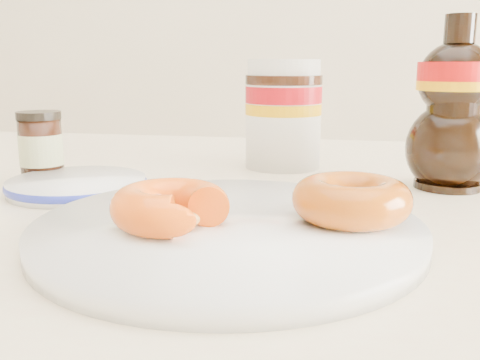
% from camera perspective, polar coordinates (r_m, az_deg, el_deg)
% --- Properties ---
extents(dining_table, '(1.40, 0.90, 0.75)m').
position_cam_1_polar(dining_table, '(0.54, 0.88, -10.77)').
color(dining_table, beige).
rests_on(dining_table, ground).
extents(plate, '(0.29, 0.29, 0.01)m').
position_cam_1_polar(plate, '(0.40, -1.32, -5.25)').
color(plate, white).
rests_on(plate, dining_table).
extents(donut_bitten, '(0.10, 0.10, 0.03)m').
position_cam_1_polar(donut_bitten, '(0.39, -7.44, -2.79)').
color(donut_bitten, '#F34C0D').
rests_on(donut_bitten, plate).
extents(donut_whole, '(0.10, 0.10, 0.03)m').
position_cam_1_polar(donut_whole, '(0.41, 11.79, -2.04)').
color(donut_whole, '#974509').
rests_on(donut_whole, plate).
extents(nutella_jar, '(0.10, 0.10, 0.14)m').
position_cam_1_polar(nutella_jar, '(0.68, 4.64, 7.46)').
color(nutella_jar, white).
rests_on(nutella_jar, dining_table).
extents(syrup_bottle, '(0.11, 0.10, 0.18)m').
position_cam_1_polar(syrup_bottle, '(0.60, 21.84, 7.55)').
color(syrup_bottle, black).
rests_on(syrup_bottle, dining_table).
extents(dark_jar, '(0.05, 0.05, 0.08)m').
position_cam_1_polar(dark_jar, '(0.65, -20.46, 3.34)').
color(dark_jar, black).
rests_on(dark_jar, dining_table).
extents(blue_rim_saucer, '(0.14, 0.14, 0.01)m').
position_cam_1_polar(blue_rim_saucer, '(0.58, -16.96, -0.45)').
color(blue_rim_saucer, white).
rests_on(blue_rim_saucer, dining_table).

